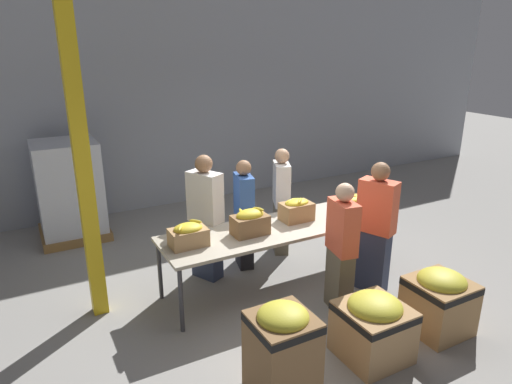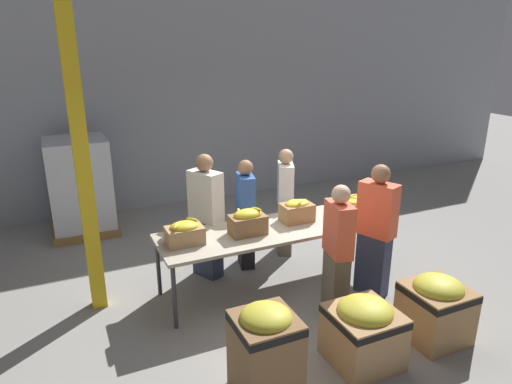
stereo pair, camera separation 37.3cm
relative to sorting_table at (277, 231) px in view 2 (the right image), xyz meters
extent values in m
plane|color=gray|center=(0.00, 0.00, -0.76)|extent=(30.00, 30.00, 0.00)
cube|color=#9399A3|center=(0.00, 3.64, 1.24)|extent=(16.00, 0.08, 4.00)
cube|color=#B2A893|center=(0.00, 0.00, 0.03)|extent=(2.97, 0.88, 0.04)
cylinder|color=#38383D|center=(-1.42, -0.38, -0.37)|extent=(0.05, 0.05, 0.76)
cylinder|color=#38383D|center=(1.42, -0.38, -0.37)|extent=(0.05, 0.05, 0.76)
cylinder|color=#38383D|center=(-1.42, 0.38, -0.37)|extent=(0.05, 0.05, 0.76)
cylinder|color=#38383D|center=(1.42, 0.38, -0.37)|extent=(0.05, 0.05, 0.76)
cube|color=tan|center=(-1.17, 0.01, 0.15)|extent=(0.42, 0.27, 0.20)
ellipsoid|color=yellow|center=(-1.17, 0.01, 0.26)|extent=(0.33, 0.24, 0.11)
ellipsoid|color=yellow|center=(-1.06, 0.06, 0.30)|extent=(0.14, 0.15, 0.04)
ellipsoid|color=yellow|center=(-1.28, -0.04, 0.31)|extent=(0.14, 0.18, 0.06)
ellipsoid|color=yellow|center=(-1.16, -0.01, 0.28)|extent=(0.16, 0.07, 0.04)
cube|color=olive|center=(-0.41, -0.04, 0.16)|extent=(0.43, 0.26, 0.23)
ellipsoid|color=yellow|center=(-0.41, -0.04, 0.29)|extent=(0.34, 0.23, 0.14)
ellipsoid|color=yellow|center=(-0.43, -0.03, 0.32)|extent=(0.13, 0.16, 0.04)
ellipsoid|color=yellow|center=(-0.50, 0.03, 0.32)|extent=(0.11, 0.22, 0.05)
ellipsoid|color=yellow|center=(-0.35, -0.04, 0.32)|extent=(0.17, 0.18, 0.04)
ellipsoid|color=yellow|center=(-0.30, -0.04, 0.35)|extent=(0.12, 0.16, 0.05)
cube|color=#A37A4C|center=(0.32, 0.08, 0.16)|extent=(0.40, 0.27, 0.23)
ellipsoid|color=yellow|center=(0.32, 0.08, 0.28)|extent=(0.32, 0.23, 0.09)
ellipsoid|color=yellow|center=(0.33, 0.02, 0.33)|extent=(0.17, 0.18, 0.05)
ellipsoid|color=yellow|center=(0.26, 0.12, 0.31)|extent=(0.18, 0.12, 0.05)
cube|color=olive|center=(1.11, -0.06, 0.15)|extent=(0.43, 0.32, 0.20)
ellipsoid|color=yellow|center=(1.11, -0.06, 0.25)|extent=(0.33, 0.29, 0.09)
ellipsoid|color=yellow|center=(1.19, -0.03, 0.28)|extent=(0.13, 0.19, 0.04)
ellipsoid|color=yellow|center=(1.10, -0.13, 0.27)|extent=(0.11, 0.20, 0.06)
ellipsoid|color=yellow|center=(1.12, 0.02, 0.29)|extent=(0.20, 0.10, 0.05)
ellipsoid|color=yellow|center=(1.07, -0.06, 0.29)|extent=(0.13, 0.15, 0.04)
cube|color=#6B604C|center=(0.55, 0.82, -0.39)|extent=(0.32, 0.40, 0.74)
cube|color=silver|center=(0.55, 0.82, 0.29)|extent=(0.36, 0.47, 0.61)
sphere|color=tan|center=(0.55, 0.82, 0.70)|extent=(0.21, 0.21, 0.21)
cube|color=#2D3856|center=(0.99, -0.66, -0.36)|extent=(0.33, 0.43, 0.79)
cube|color=#EA5B3D|center=(0.99, -0.66, 0.35)|extent=(0.38, 0.50, 0.65)
sphere|color=#896042|center=(0.99, -0.66, 0.79)|extent=(0.22, 0.22, 0.22)
cube|color=black|center=(-0.14, 0.67, -0.40)|extent=(0.27, 0.38, 0.72)
cube|color=#2D5199|center=(-0.14, 0.67, 0.26)|extent=(0.29, 0.44, 0.59)
sphere|color=#896042|center=(-0.14, 0.67, 0.66)|extent=(0.20, 0.20, 0.20)
cube|color=#2D3856|center=(-0.71, 0.62, -0.36)|extent=(0.35, 0.43, 0.79)
cube|color=silver|center=(-0.71, 0.62, 0.36)|extent=(0.40, 0.50, 0.65)
sphere|color=#896042|center=(-0.71, 0.62, 0.80)|extent=(0.22, 0.22, 0.22)
cube|color=#6B604C|center=(0.34, -0.82, -0.39)|extent=(0.25, 0.38, 0.73)
cube|color=#EA5B3D|center=(0.34, -0.82, 0.28)|extent=(0.28, 0.45, 0.60)
sphere|color=#DBAD89|center=(0.34, -0.82, 0.68)|extent=(0.21, 0.21, 0.21)
cube|color=olive|center=(-0.95, -1.66, -0.37)|extent=(0.53, 0.53, 0.78)
cube|color=black|center=(-0.95, -1.66, -0.03)|extent=(0.53, 0.53, 0.07)
ellipsoid|color=gold|center=(-0.95, -1.66, 0.03)|extent=(0.45, 0.45, 0.18)
cube|color=tan|center=(0.09, -1.66, -0.48)|extent=(0.62, 0.62, 0.56)
cube|color=black|center=(0.09, -1.66, -0.26)|extent=(0.63, 0.63, 0.07)
ellipsoid|color=gold|center=(0.09, -1.66, -0.19)|extent=(0.53, 0.53, 0.22)
cube|color=#A37A4C|center=(1.02, -1.66, -0.46)|extent=(0.60, 0.60, 0.59)
cube|color=black|center=(1.02, -1.66, -0.22)|extent=(0.60, 0.60, 0.07)
ellipsoid|color=gold|center=(1.02, -1.66, -0.16)|extent=(0.51, 0.51, 0.21)
cube|color=gold|center=(-2.14, 0.45, 1.24)|extent=(0.17, 0.17, 4.00)
cube|color=olive|center=(-2.09, 2.86, -0.69)|extent=(1.01, 1.01, 0.13)
cube|color=silver|center=(-2.09, 2.86, 0.08)|extent=(0.93, 0.93, 1.42)
camera|label=1|loc=(-2.73, -4.47, 2.25)|focal=32.00mm
camera|label=2|loc=(-2.40, -4.64, 2.25)|focal=32.00mm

